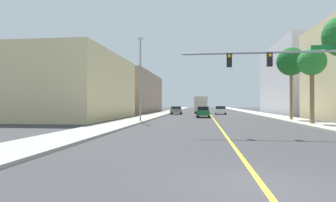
{
  "coord_description": "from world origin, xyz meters",
  "views": [
    {
      "loc": [
        -1.44,
        -6.9,
        1.99
      ],
      "look_at": [
        -4.4,
        17.46,
        2.19
      ],
      "focal_mm": 30.14,
      "sensor_mm": 36.0,
      "label": 1
    }
  ],
  "objects_px": {
    "car_gray": "(176,110)",
    "delivery_truck": "(201,105)",
    "traffic_signal_mast": "(297,67)",
    "car_white": "(220,110)",
    "street_lamp": "(140,75)",
    "palm_far": "(291,62)",
    "palm_mid": "(312,63)",
    "car_green": "(203,112)"
  },
  "relations": [
    {
      "from": "car_gray",
      "to": "delivery_truck",
      "type": "relative_size",
      "value": 0.53
    },
    {
      "from": "traffic_signal_mast",
      "to": "car_white",
      "type": "bearing_deg",
      "value": 94.13
    },
    {
      "from": "street_lamp",
      "to": "palm_far",
      "type": "height_order",
      "value": "street_lamp"
    },
    {
      "from": "car_gray",
      "to": "palm_mid",
      "type": "bearing_deg",
      "value": 119.76
    },
    {
      "from": "traffic_signal_mast",
      "to": "street_lamp",
      "type": "relative_size",
      "value": 1.21
    },
    {
      "from": "street_lamp",
      "to": "car_white",
      "type": "bearing_deg",
      "value": 67.11
    },
    {
      "from": "car_green",
      "to": "car_white",
      "type": "relative_size",
      "value": 1.15
    },
    {
      "from": "palm_mid",
      "to": "car_gray",
      "type": "xyz_separation_m",
      "value": [
        -14.84,
        24.47,
        -4.95
      ]
    },
    {
      "from": "traffic_signal_mast",
      "to": "delivery_truck",
      "type": "height_order",
      "value": "traffic_signal_mast"
    },
    {
      "from": "car_green",
      "to": "palm_mid",
      "type": "bearing_deg",
      "value": -50.93
    },
    {
      "from": "car_white",
      "to": "street_lamp",
      "type": "bearing_deg",
      "value": -110.39
    },
    {
      "from": "palm_far",
      "to": "delivery_truck",
      "type": "xyz_separation_m",
      "value": [
        -10.3,
        23.12,
        -4.98
      ]
    },
    {
      "from": "traffic_signal_mast",
      "to": "palm_mid",
      "type": "xyz_separation_m",
      "value": [
        4.3,
        9.34,
        1.5
      ]
    },
    {
      "from": "palm_far",
      "to": "car_white",
      "type": "distance_m",
      "value": 20.61
    },
    {
      "from": "car_white",
      "to": "palm_far",
      "type": "bearing_deg",
      "value": -67.29
    },
    {
      "from": "street_lamp",
      "to": "car_green",
      "type": "height_order",
      "value": "street_lamp"
    },
    {
      "from": "palm_far",
      "to": "car_green",
      "type": "xyz_separation_m",
      "value": [
        -9.97,
        6.75,
        -5.93
      ]
    },
    {
      "from": "street_lamp",
      "to": "car_gray",
      "type": "relative_size",
      "value": 2.03
    },
    {
      "from": "car_gray",
      "to": "car_white",
      "type": "bearing_deg",
      "value": -179.06
    },
    {
      "from": "palm_mid",
      "to": "delivery_truck",
      "type": "bearing_deg",
      "value": 109.21
    },
    {
      "from": "street_lamp",
      "to": "car_gray",
      "type": "height_order",
      "value": "street_lamp"
    },
    {
      "from": "delivery_truck",
      "to": "street_lamp",
      "type": "bearing_deg",
      "value": -100.51
    },
    {
      "from": "palm_mid",
      "to": "car_gray",
      "type": "height_order",
      "value": "palm_mid"
    },
    {
      "from": "street_lamp",
      "to": "delivery_truck",
      "type": "height_order",
      "value": "street_lamp"
    },
    {
      "from": "car_green",
      "to": "palm_far",
      "type": "bearing_deg",
      "value": -32.29
    },
    {
      "from": "car_gray",
      "to": "car_white",
      "type": "relative_size",
      "value": 1.08
    },
    {
      "from": "street_lamp",
      "to": "palm_mid",
      "type": "height_order",
      "value": "street_lamp"
    },
    {
      "from": "traffic_signal_mast",
      "to": "street_lamp",
      "type": "height_order",
      "value": "street_lamp"
    },
    {
      "from": "traffic_signal_mast",
      "to": "car_white",
      "type": "xyz_separation_m",
      "value": [
        -2.46,
        34.15,
        -3.44
      ]
    },
    {
      "from": "traffic_signal_mast",
      "to": "street_lamp",
      "type": "xyz_separation_m",
      "value": [
        -12.25,
        10.98,
        0.76
      ]
    },
    {
      "from": "street_lamp",
      "to": "delivery_truck",
      "type": "xyz_separation_m",
      "value": [
        6.3,
        27.77,
        -3.23
      ]
    },
    {
      "from": "palm_far",
      "to": "delivery_truck",
      "type": "relative_size",
      "value": 1.0
    },
    {
      "from": "palm_mid",
      "to": "car_green",
      "type": "distance_m",
      "value": 17.1
    },
    {
      "from": "traffic_signal_mast",
      "to": "car_white",
      "type": "height_order",
      "value": "traffic_signal_mast"
    },
    {
      "from": "palm_mid",
      "to": "car_white",
      "type": "relative_size",
      "value": 1.74
    },
    {
      "from": "traffic_signal_mast",
      "to": "palm_far",
      "type": "height_order",
      "value": "palm_far"
    },
    {
      "from": "car_gray",
      "to": "delivery_truck",
      "type": "distance_m",
      "value": 6.82
    },
    {
      "from": "street_lamp",
      "to": "palm_mid",
      "type": "xyz_separation_m",
      "value": [
        16.55,
        -1.64,
        0.74
      ]
    },
    {
      "from": "traffic_signal_mast",
      "to": "car_gray",
      "type": "height_order",
      "value": "traffic_signal_mast"
    },
    {
      "from": "car_gray",
      "to": "palm_far",
      "type": "bearing_deg",
      "value": 127.85
    },
    {
      "from": "palm_mid",
      "to": "delivery_truck",
      "type": "relative_size",
      "value": 0.85
    },
    {
      "from": "car_green",
      "to": "delivery_truck",
      "type": "xyz_separation_m",
      "value": [
        -0.33,
        16.38,
        0.95
      ]
    }
  ]
}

